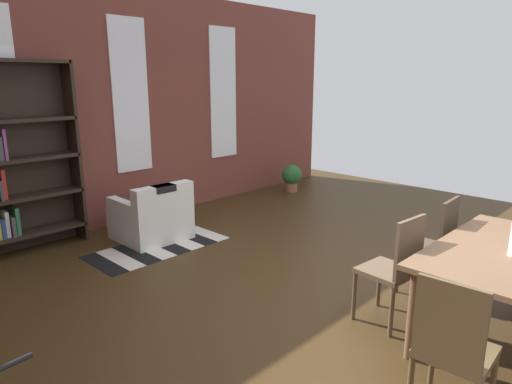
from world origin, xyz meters
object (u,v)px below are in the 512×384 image
dining_chair_far_left (395,267)px  dining_chair_head_left (452,347)px  dining_chair_far_right (434,243)px  armchair_white (152,218)px  potted_plant_by_shelf (292,176)px  bookshelf_tall (22,160)px

dining_chair_far_left → dining_chair_head_left: (-0.82, -0.78, 0.00)m
dining_chair_far_right → armchair_white: bearing=106.8°
armchair_white → potted_plant_by_shelf: (3.16, 0.33, 0.00)m
armchair_white → potted_plant_by_shelf: size_ratio=1.65×
bookshelf_tall → potted_plant_by_shelf: (4.39, -0.39, -0.81)m
dining_chair_far_right → dining_chair_far_left: same height
bookshelf_tall → potted_plant_by_shelf: size_ratio=4.47×
armchair_white → dining_chair_far_right: bearing=-73.2°
dining_chair_far_right → dining_chair_far_left: 0.76m
dining_chair_far_left → potted_plant_by_shelf: (2.95, 3.53, -0.23)m
dining_chair_head_left → armchair_white: (0.62, 3.98, -0.23)m
potted_plant_by_shelf → dining_chair_far_left: bearing=-129.9°
dining_chair_far_left → potted_plant_by_shelf: dining_chair_far_left is taller
armchair_white → potted_plant_by_shelf: armchair_white is taller
bookshelf_tall → armchair_white: (1.23, -0.72, -0.81)m
dining_chair_far_right → armchair_white: size_ratio=1.17×
dining_chair_far_right → armchair_white: 3.35m
armchair_white → dining_chair_far_left: bearing=-86.3°
dining_chair_far_right → potted_plant_by_shelf: bearing=58.1°
dining_chair_head_left → armchair_white: size_ratio=1.17×
dining_chair_head_left → dining_chair_far_right: bearing=26.2°
dining_chair_far_left → bookshelf_tall: bookshelf_tall is taller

